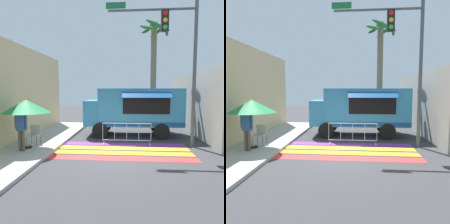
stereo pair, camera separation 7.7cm
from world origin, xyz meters
TOP-DOWN VIEW (x-y plane):
  - ground_plane at (0.00, 0.00)m, footprint 60.00×60.00m
  - sidewalk_left at (-4.79, 0.00)m, footprint 4.40×16.00m
  - concrete_wall_right at (4.42, 3.00)m, footprint 0.20×16.00m
  - crosswalk_painted at (0.00, 0.67)m, footprint 6.40×2.84m
  - food_truck at (0.74, 4.01)m, footprint 5.45×2.65m
  - traffic_signal_pole at (2.73, 1.59)m, footprint 4.09×0.29m
  - patio_umbrella at (-3.82, 0.28)m, footprint 2.01×2.01m
  - folding_chair at (-3.81, 1.00)m, footprint 0.47×0.47m
  - vendor_person at (-3.83, -0.18)m, footprint 0.53×0.24m
  - barricade_front at (0.43, 1.85)m, footprint 2.36×0.44m
  - palm_tree at (2.17, 6.60)m, footprint 2.14×1.99m

SIDE VIEW (x-z plane):
  - ground_plane at x=0.00m, z-range 0.00..0.00m
  - crosswalk_painted at x=0.00m, z-range 0.00..0.01m
  - sidewalk_left at x=-4.79m, z-range 0.00..0.13m
  - barricade_front at x=0.43m, z-range 0.00..1.04m
  - folding_chair at x=-3.81m, z-range 0.22..1.10m
  - vendor_person at x=-3.83m, z-range 0.26..2.05m
  - food_truck at x=0.74m, z-range 0.23..2.94m
  - concrete_wall_right at x=4.42m, z-range 0.00..3.69m
  - patio_umbrella at x=-3.82m, z-range 0.89..2.97m
  - traffic_signal_pole at x=2.73m, z-range 1.13..7.83m
  - palm_tree at x=2.17m, z-range 1.02..8.24m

